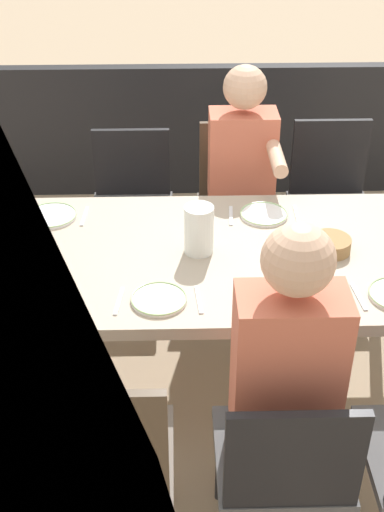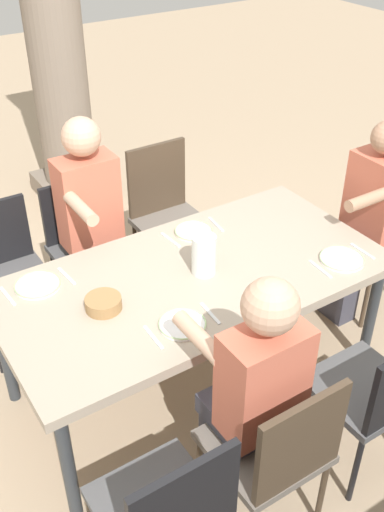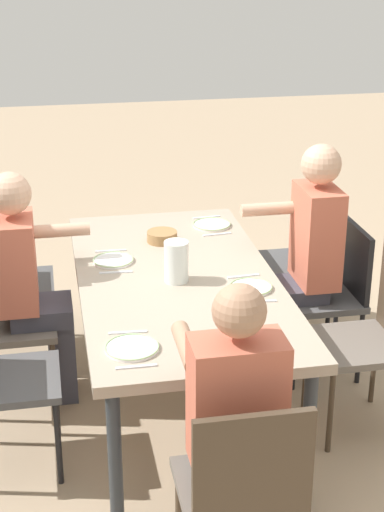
# 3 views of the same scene
# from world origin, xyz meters

# --- Properties ---
(ground_plane) EXTENTS (16.00, 16.00, 0.00)m
(ground_plane) POSITION_xyz_m (0.00, 0.00, 0.00)
(ground_plane) COLOR tan
(dining_table) EXTENTS (1.97, 1.00, 0.74)m
(dining_table) POSITION_xyz_m (0.00, 0.00, 0.68)
(dining_table) COLOR tan
(dining_table) RESTS_ON ground
(chair_west_north) EXTENTS (0.44, 0.44, 0.87)m
(chair_west_north) POSITION_xyz_m (-0.71, 0.92, 0.51)
(chair_west_north) COLOR #4F4F50
(chair_west_north) RESTS_ON ground
(chair_west_south) EXTENTS (0.44, 0.44, 0.90)m
(chair_west_south) POSITION_xyz_m (-0.71, -0.92, 0.52)
(chair_west_south) COLOR #4F4F50
(chair_west_south) RESTS_ON ground
(chair_mid_north) EXTENTS (0.44, 0.44, 0.87)m
(chair_mid_north) POSITION_xyz_m (-0.20, 0.91, 0.51)
(chair_mid_north) COLOR #4F4F50
(chair_mid_north) RESTS_ON ground
(chair_east_north) EXTENTS (0.44, 0.44, 0.96)m
(chair_east_north) POSITION_xyz_m (0.38, 0.92, 0.55)
(chair_east_north) COLOR #6A6158
(chair_east_north) RESTS_ON ground
(chair_head_east) EXTENTS (0.44, 0.44, 0.91)m
(chair_head_east) POSITION_xyz_m (1.41, 0.00, 0.53)
(chair_head_east) COLOR #6A6158
(chair_head_east) RESTS_ON ground
(diner_woman_green) EXTENTS (0.35, 0.50, 1.34)m
(diner_woman_green) POSITION_xyz_m (-0.20, 0.74, 0.72)
(diner_woman_green) COLOR #3F3F4C
(diner_woman_green) RESTS_ON ground
(diner_man_white) EXTENTS (0.49, 0.35, 1.27)m
(diner_man_white) POSITION_xyz_m (1.22, -0.00, 0.68)
(diner_man_white) COLOR #3F3F4C
(diner_man_white) RESTS_ON ground
(diner_guest_third) EXTENTS (0.35, 0.50, 1.28)m
(diner_guest_third) POSITION_xyz_m (-0.20, -0.73, 0.69)
(diner_guest_third) COLOR #3F3F4C
(diner_guest_third) RESTS_ON ground
(plate_0) EXTENTS (0.22, 0.22, 0.02)m
(plate_0) POSITION_xyz_m (-0.70, 0.33, 0.75)
(plate_0) COLOR white
(plate_0) RESTS_ON dining_table
(fork_0) EXTENTS (0.03, 0.17, 0.01)m
(fork_0) POSITION_xyz_m (-0.85, 0.33, 0.74)
(fork_0) COLOR silver
(fork_0) RESTS_ON dining_table
(spoon_0) EXTENTS (0.03, 0.17, 0.01)m
(spoon_0) POSITION_xyz_m (-0.55, 0.33, 0.74)
(spoon_0) COLOR silver
(spoon_0) RESTS_ON dining_table
(plate_1) EXTENTS (0.22, 0.22, 0.02)m
(plate_1) POSITION_xyz_m (-0.26, -0.30, 0.75)
(plate_1) COLOR white
(plate_1) RESTS_ON dining_table
(fork_1) EXTENTS (0.02, 0.17, 0.01)m
(fork_1) POSITION_xyz_m (-0.41, -0.30, 0.74)
(fork_1) COLOR silver
(fork_1) RESTS_ON dining_table
(spoon_1) EXTENTS (0.03, 0.17, 0.01)m
(spoon_1) POSITION_xyz_m (-0.11, -0.30, 0.74)
(spoon_1) COLOR silver
(spoon_1) RESTS_ON dining_table
(plate_2) EXTENTS (0.21, 0.21, 0.02)m
(plate_2) POSITION_xyz_m (0.21, 0.33, 0.75)
(plate_2) COLOR white
(plate_2) RESTS_ON dining_table
(fork_2) EXTENTS (0.03, 0.17, 0.01)m
(fork_2) POSITION_xyz_m (0.06, 0.33, 0.74)
(fork_2) COLOR silver
(fork_2) RESTS_ON dining_table
(spoon_2) EXTENTS (0.04, 0.17, 0.01)m
(spoon_2) POSITION_xyz_m (0.36, 0.33, 0.74)
(spoon_2) COLOR silver
(spoon_2) RESTS_ON dining_table
(plate_3) EXTENTS (0.23, 0.23, 0.02)m
(plate_3) POSITION_xyz_m (0.71, -0.31, 0.75)
(plate_3) COLOR white
(plate_3) RESTS_ON dining_table
(fork_3) EXTENTS (0.03, 0.17, 0.01)m
(fork_3) POSITION_xyz_m (0.56, -0.31, 0.74)
(fork_3) COLOR silver
(fork_3) RESTS_ON dining_table
(spoon_3) EXTENTS (0.02, 0.17, 0.01)m
(spoon_3) POSITION_xyz_m (0.86, -0.31, 0.74)
(spoon_3) COLOR silver
(spoon_3) RESTS_ON dining_table
(water_pitcher) EXTENTS (0.12, 0.12, 0.21)m
(water_pitcher) POSITION_xyz_m (0.05, -0.01, 0.83)
(water_pitcher) COLOR white
(water_pitcher) RESTS_ON dining_table
(bread_basket) EXTENTS (0.17, 0.17, 0.06)m
(bread_basket) POSITION_xyz_m (-0.50, 0.00, 0.77)
(bread_basket) COLOR #9E7547
(bread_basket) RESTS_ON dining_table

